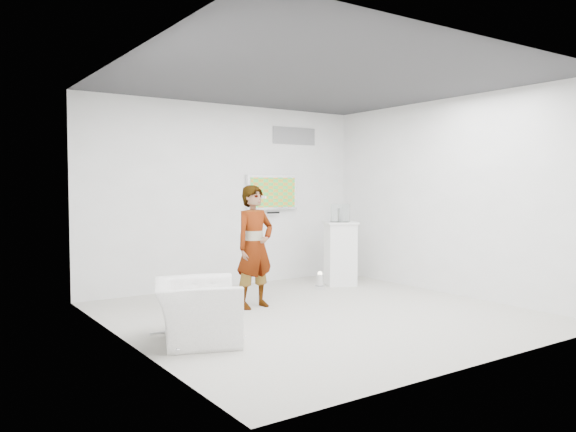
% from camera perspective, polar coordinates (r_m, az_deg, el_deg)
% --- Properties ---
extents(room, '(5.01, 5.01, 3.00)m').
position_cam_1_polar(room, '(7.22, 3.19, 1.81)').
color(room, '#B6B4A7').
rests_on(room, ground).
extents(tv, '(1.00, 0.08, 0.60)m').
position_cam_1_polar(tv, '(9.71, -1.66, 2.41)').
color(tv, silver).
rests_on(tv, room).
extents(logo_decal, '(0.90, 0.02, 0.30)m').
position_cam_1_polar(logo_decal, '(10.06, 0.63, 8.13)').
color(logo_decal, slate).
rests_on(logo_decal, room).
extents(person, '(0.66, 0.49, 1.67)m').
position_cam_1_polar(person, '(7.65, -3.40, -3.12)').
color(person, white).
rests_on(person, room).
extents(armchair, '(1.17, 1.24, 0.65)m').
position_cam_1_polar(armchair, '(6.13, -9.26, -9.53)').
color(armchair, white).
rests_on(armchair, room).
extents(pedestal, '(0.68, 0.68, 1.06)m').
position_cam_1_polar(pedestal, '(9.48, 5.33, -3.79)').
color(pedestal, white).
rests_on(pedestal, room).
extents(floor_uplight, '(0.20, 0.20, 0.27)m').
position_cam_1_polar(floor_uplight, '(9.09, 3.26, -6.59)').
color(floor_uplight, white).
rests_on(floor_uplight, room).
extents(vitrine, '(0.43, 0.43, 0.30)m').
position_cam_1_polar(vitrine, '(9.42, 5.35, 0.33)').
color(vitrine, white).
rests_on(vitrine, pedestal).
extents(console, '(0.12, 0.17, 0.23)m').
position_cam_1_polar(console, '(9.43, 5.35, 0.10)').
color(console, white).
rests_on(console, pedestal).
extents(wii_remote, '(0.10, 0.14, 0.04)m').
position_cam_1_polar(wii_remote, '(7.88, -2.72, 1.92)').
color(wii_remote, white).
rests_on(wii_remote, person).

